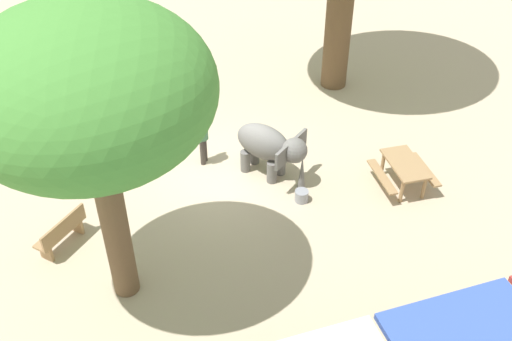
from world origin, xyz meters
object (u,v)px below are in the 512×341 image
(picnic_table_near, at_px, (136,106))
(picnic_table_far, at_px, (404,169))
(shade_tree_secondary, at_px, (89,95))
(feed_bucket, at_px, (302,196))
(elephant, at_px, (270,146))
(person_handler, at_px, (202,135))
(wooden_bench, at_px, (62,232))

(picnic_table_near, relative_size, picnic_table_far, 1.32)
(shade_tree_secondary, distance_m, feed_bucket, 7.01)
(picnic_table_far, height_order, feed_bucket, picnic_table_far)
(elephant, height_order, person_handler, person_handler)
(person_handler, relative_size, wooden_bench, 1.26)
(elephant, relative_size, picnic_table_near, 0.98)
(elephant, distance_m, picnic_table_near, 4.87)
(wooden_bench, xyz_separation_m, picnic_table_far, (-8.84, 0.49, 0.12))
(wooden_bench, height_order, picnic_table_near, wooden_bench)
(person_handler, xyz_separation_m, shade_tree_secondary, (2.79, 3.99, 4.07))
(picnic_table_near, height_order, feed_bucket, picnic_table_near)
(elephant, xyz_separation_m, feed_bucket, (-0.43, 1.31, -0.80))
(wooden_bench, bearing_deg, picnic_table_near, 18.60)
(elephant, distance_m, shade_tree_secondary, 6.62)
(person_handler, bearing_deg, shade_tree_secondary, -92.18)
(shade_tree_secondary, height_order, picnic_table_near, shade_tree_secondary)
(picnic_table_near, bearing_deg, person_handler, -109.28)
(elephant, distance_m, wooden_bench, 5.73)
(shade_tree_secondary, bearing_deg, elephant, -146.70)
(shade_tree_secondary, relative_size, feed_bucket, 18.59)
(wooden_bench, height_order, feed_bucket, wooden_bench)
(shade_tree_secondary, relative_size, wooden_bench, 5.19)
(elephant, bearing_deg, shade_tree_secondary, -94.11)
(elephant, height_order, shade_tree_secondary, shade_tree_secondary)
(elephant, distance_m, picnic_table_far, 3.62)
(elephant, height_order, picnic_table_far, elephant)
(shade_tree_secondary, bearing_deg, person_handler, -124.94)
(feed_bucket, bearing_deg, person_handler, -50.07)
(feed_bucket, bearing_deg, wooden_bench, -2.11)
(elephant, relative_size, wooden_bench, 1.60)
(picnic_table_far, bearing_deg, wooden_bench, 90.39)
(picnic_table_near, xyz_separation_m, feed_bucket, (-3.48, 5.08, -0.43))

